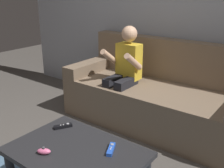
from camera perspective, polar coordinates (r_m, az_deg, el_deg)
wall_back at (r=3.17m, az=10.13°, el=16.71°), size 4.22×0.05×2.50m
couch at (r=2.93m, az=9.56°, el=-2.67°), size 1.94×0.80×0.88m
person_seated_on_couch at (r=2.83m, az=2.48°, el=3.03°), size 0.35×0.43×1.04m
coffee_table at (r=1.89m, az=-7.54°, el=-15.18°), size 0.89×0.62×0.38m
game_remote_black_near_edge at (r=2.14m, az=-10.31°, el=-8.78°), size 0.10×0.14×0.03m
nunchuk_pink at (r=1.86m, az=-14.21°, el=-13.63°), size 0.10×0.09×0.05m
game_remote_blue_far_corner at (r=1.84m, az=-0.21°, el=-13.63°), size 0.09×0.14×0.03m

